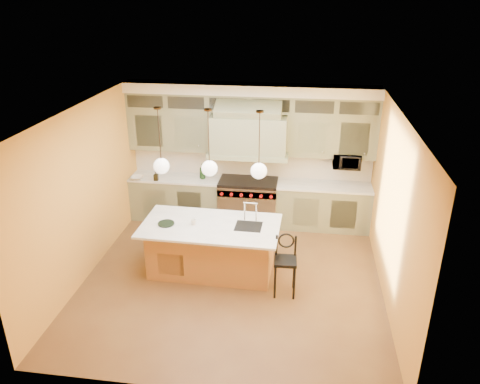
# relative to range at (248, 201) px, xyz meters

# --- Properties ---
(floor) EXTENTS (5.00, 5.00, 0.00)m
(floor) POSITION_rel_range_xyz_m (0.00, -2.14, -0.49)
(floor) COLOR brown
(floor) RESTS_ON ground
(ceiling) EXTENTS (5.00, 5.00, 0.00)m
(ceiling) POSITION_rel_range_xyz_m (0.00, -2.14, 2.41)
(ceiling) COLOR white
(ceiling) RESTS_ON wall_back
(wall_back) EXTENTS (5.00, 0.00, 5.00)m
(wall_back) POSITION_rel_range_xyz_m (0.00, 0.36, 0.96)
(wall_back) COLOR gold
(wall_back) RESTS_ON ground
(wall_front) EXTENTS (5.00, 0.00, 5.00)m
(wall_front) POSITION_rel_range_xyz_m (0.00, -4.64, 0.96)
(wall_front) COLOR gold
(wall_front) RESTS_ON ground
(wall_left) EXTENTS (0.00, 5.00, 5.00)m
(wall_left) POSITION_rel_range_xyz_m (-2.50, -2.14, 0.96)
(wall_left) COLOR gold
(wall_left) RESTS_ON ground
(wall_right) EXTENTS (0.00, 5.00, 5.00)m
(wall_right) POSITION_rel_range_xyz_m (2.50, -2.14, 0.96)
(wall_right) COLOR gold
(wall_right) RESTS_ON ground
(back_cabinetry) EXTENTS (5.00, 0.77, 2.90)m
(back_cabinetry) POSITION_rel_range_xyz_m (0.00, 0.09, 0.94)
(back_cabinetry) COLOR #78795A
(back_cabinetry) RESTS_ON floor
(range) EXTENTS (1.20, 0.74, 0.96)m
(range) POSITION_rel_range_xyz_m (0.00, 0.00, 0.00)
(range) COLOR silver
(range) RESTS_ON floor
(kitchen_island) EXTENTS (2.36, 1.29, 1.35)m
(kitchen_island) POSITION_rel_range_xyz_m (-0.39, -1.93, -0.01)
(kitchen_island) COLOR #B06C3E
(kitchen_island) RESTS_ON floor
(counter_stool) EXTENTS (0.37, 0.37, 1.02)m
(counter_stool) POSITION_rel_range_xyz_m (0.90, -2.42, 0.09)
(counter_stool) COLOR black
(counter_stool) RESTS_ON floor
(microwave) EXTENTS (0.54, 0.37, 0.30)m
(microwave) POSITION_rel_range_xyz_m (1.95, 0.11, 0.96)
(microwave) COLOR black
(microwave) RESTS_ON back_cabinetry
(oil_bottle_a) EXTENTS (0.13, 0.13, 0.33)m
(oil_bottle_a) POSITION_rel_range_xyz_m (-0.97, 0.01, 0.62)
(oil_bottle_a) COLOR black
(oil_bottle_a) RESTS_ON back_cabinetry
(oil_bottle_b) EXTENTS (0.09, 0.09, 0.19)m
(oil_bottle_b) POSITION_rel_range_xyz_m (-1.90, -0.22, 0.55)
(oil_bottle_b) COLOR black
(oil_bottle_b) RESTS_ON back_cabinetry
(fruit_bowl) EXTENTS (0.30, 0.30, 0.07)m
(fruit_bowl) POSITION_rel_range_xyz_m (-2.30, -0.22, 0.49)
(fruit_bowl) COLOR silver
(fruit_bowl) RESTS_ON back_cabinetry
(cup) EXTENTS (0.10, 0.10, 0.09)m
(cup) POSITION_rel_range_xyz_m (-0.69, -2.00, 0.48)
(cup) COLOR white
(cup) RESTS_ON kitchen_island
(pendant_left) EXTENTS (0.26, 0.26, 1.11)m
(pendant_left) POSITION_rel_range_xyz_m (-1.20, -1.93, 1.46)
(pendant_left) COLOR #2D2319
(pendant_left) RESTS_ON ceiling
(pendant_center) EXTENTS (0.26, 0.26, 1.11)m
(pendant_center) POSITION_rel_range_xyz_m (-0.40, -1.93, 1.46)
(pendant_center) COLOR #2D2319
(pendant_center) RESTS_ON ceiling
(pendant_right) EXTENTS (0.26, 0.26, 1.11)m
(pendant_right) POSITION_rel_range_xyz_m (0.40, -1.93, 1.46)
(pendant_right) COLOR #2D2319
(pendant_right) RESTS_ON ceiling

